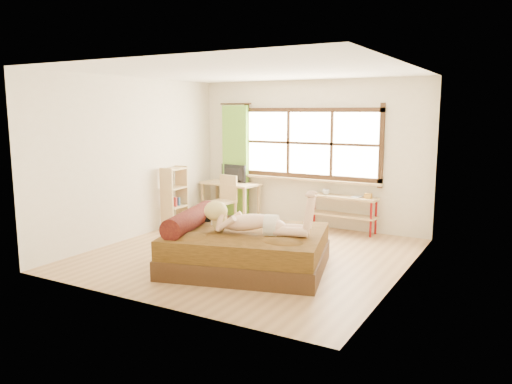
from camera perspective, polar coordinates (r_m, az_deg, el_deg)
The scene contains 18 objects.
floor at distance 7.59m, azimuth -0.77°, elevation -7.13°, with size 4.50×4.50×0.00m, color #9E754C.
ceiling at distance 7.31m, azimuth -0.82°, elevation 13.64°, with size 4.50×4.50×0.00m, color white.
wall_back at distance 9.33m, azimuth 6.17°, elevation 4.33°, with size 4.50×4.50×0.00m, color silver.
wall_front at distance 5.51m, azimuth -12.62°, elevation 0.78°, with size 4.50×4.50×0.00m, color silver.
wall_left at distance 8.67m, azimuth -13.79°, elevation 3.75°, with size 4.50×4.50×0.00m, color silver.
wall_right at distance 6.50m, azimuth 16.62°, elevation 1.88°, with size 4.50×4.50×0.00m, color silver.
window at distance 9.29m, azimuth 6.12°, elevation 5.29°, with size 2.80×0.16×1.46m.
curtain at distance 9.96m, azimuth -2.36°, elevation 3.53°, with size 0.55×0.10×2.20m, color #4E8B26.
bed at distance 6.88m, azimuth -1.47°, elevation -6.43°, with size 2.46×2.16×0.79m.
woman at distance 6.62m, azimuth -0.16°, elevation -2.12°, with size 1.46×0.42×0.63m, color beige, non-canonical shape.
kitten at distance 7.24m, azimuth -5.58°, elevation -2.70°, with size 0.31×0.13×0.25m, color black, non-canonical shape.
desk at distance 9.88m, azimuth -2.97°, elevation 0.52°, with size 1.25×0.71×0.74m.
monitor at distance 9.88m, azimuth -2.83°, elevation 2.12°, with size 0.60×0.08×0.35m, color black.
chair at distance 9.54m, azimuth -3.56°, elevation -0.57°, with size 0.47×0.47×0.93m.
pipe_shelf at distance 9.03m, azimuth 9.82°, elevation -1.53°, with size 1.31×0.39×0.73m.
cup at distance 9.10m, azimuth 8.01°, elevation 0.01°, with size 0.12×0.12×0.10m, color gray.
book at distance 8.94m, azimuth 10.98°, elevation -0.50°, with size 0.15×0.21×0.02m, color gray.
bookshelf at distance 9.29m, azimuth -9.31°, elevation -0.59°, with size 0.29×0.50×1.13m.
Camera 1 is at (3.66, -6.30, 2.14)m, focal length 35.00 mm.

